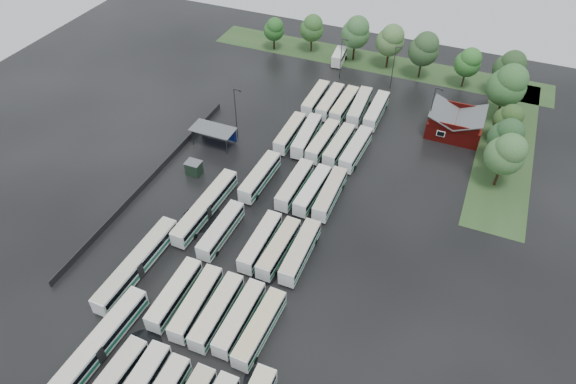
% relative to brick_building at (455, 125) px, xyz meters
% --- Properties ---
extents(ground, '(160.00, 160.00, 0.00)m').
position_rel_brick_building_xyz_m(ground, '(-24.00, -42.77, -1.87)').
color(ground, black).
rests_on(ground, ground).
extents(brick_building, '(10.07, 8.60, 5.39)m').
position_rel_brick_building_xyz_m(brick_building, '(0.00, 0.00, 0.00)').
color(brick_building, '#670C09').
rests_on(brick_building, ground).
extents(wash_shed, '(8.20, 4.20, 3.58)m').
position_rel_brick_building_xyz_m(wash_shed, '(-41.20, -20.74, 1.12)').
color(wash_shed, '#2D2D30').
rests_on(wash_shed, ground).
extents(utility_hut, '(2.70, 2.20, 2.62)m').
position_rel_brick_building_xyz_m(utility_hut, '(-40.20, -30.17, -0.55)').
color(utility_hut, black).
rests_on(utility_hut, ground).
extents(grass_strip_north, '(80.00, 10.00, 0.01)m').
position_rel_brick_building_xyz_m(grass_strip_north, '(-22.00, 22.03, -1.86)').
color(grass_strip_north, '#29441E').
rests_on(grass_strip_north, ground).
extents(grass_strip_east, '(10.00, 50.00, 0.01)m').
position_rel_brick_building_xyz_m(grass_strip_east, '(10.00, 0.03, -1.86)').
color(grass_strip_east, '#29441E').
rests_on(grass_strip_east, ground).
extents(west_fence, '(0.10, 50.00, 1.20)m').
position_rel_brick_building_xyz_m(west_fence, '(-46.20, -34.77, -1.27)').
color(west_fence, '#2D2D30').
rests_on(west_fence, ground).
extents(bus_r0c0, '(2.82, 11.52, 3.18)m').
position_rel_brick_building_xyz_m(bus_r0c0, '(-28.50, -68.81, -0.11)').
color(bus_r0c0, silver).
rests_on(bus_r0c0, ground).
extents(bus_r1c0, '(2.56, 11.19, 3.10)m').
position_rel_brick_building_xyz_m(bus_r1c0, '(-28.54, -54.94, -0.16)').
color(bus_r1c0, silver).
rests_on(bus_r1c0, ground).
extents(bus_r1c1, '(2.87, 11.42, 3.15)m').
position_rel_brick_building_xyz_m(bus_r1c1, '(-25.05, -55.10, -0.13)').
color(bus_r1c1, silver).
rests_on(bus_r1c1, ground).
extents(bus_r1c2, '(2.57, 11.41, 3.17)m').
position_rel_brick_building_xyz_m(bus_r1c2, '(-21.88, -55.19, -0.12)').
color(bus_r1c2, silver).
rests_on(bus_r1c2, ground).
extents(bus_r1c3, '(2.40, 11.09, 3.09)m').
position_rel_brick_building_xyz_m(bus_r1c3, '(-18.70, -54.91, -0.17)').
color(bus_r1c3, silver).
rests_on(bus_r1c3, ground).
extents(bus_r1c4, '(2.69, 11.34, 3.14)m').
position_rel_brick_building_xyz_m(bus_r1c4, '(-15.60, -55.32, -0.14)').
color(bus_r1c4, silver).
rests_on(bus_r1c4, ground).
extents(bus_r2c0, '(2.50, 11.11, 3.09)m').
position_rel_brick_building_xyz_m(bus_r2c0, '(-28.45, -41.91, -0.17)').
color(bus_r2c0, silver).
rests_on(bus_r2c0, ground).
extents(bus_r2c2, '(2.41, 11.14, 3.10)m').
position_rel_brick_building_xyz_m(bus_r2c2, '(-21.89, -41.76, -0.16)').
color(bus_r2c2, silver).
rests_on(bus_r2c2, ground).
extents(bus_r2c3, '(2.65, 11.09, 3.07)m').
position_rel_brick_building_xyz_m(bus_r2c3, '(-18.82, -41.83, -0.18)').
color(bus_r2c3, silver).
rests_on(bus_r2c3, ground).
extents(bus_r2c4, '(2.60, 11.49, 3.19)m').
position_rel_brick_building_xyz_m(bus_r2c4, '(-15.61, -41.30, -0.11)').
color(bus_r2c4, silver).
rests_on(bus_r2c4, ground).
extents(bus_r3c0, '(2.73, 11.64, 3.23)m').
position_rel_brick_building_xyz_m(bus_r3c0, '(-28.27, -28.24, -0.09)').
color(bus_r3c0, silver).
rests_on(bus_r3c0, ground).
extents(bus_r3c2, '(2.58, 11.33, 3.14)m').
position_rel_brick_building_xyz_m(bus_r3c2, '(-22.03, -27.84, -0.14)').
color(bus_r3c2, silver).
rests_on(bus_r3c2, ground).
extents(bus_r3c3, '(2.78, 11.16, 3.08)m').
position_rel_brick_building_xyz_m(bus_r3c3, '(-18.79, -27.92, -0.17)').
color(bus_r3c3, silver).
rests_on(bus_r3c3, ground).
extents(bus_r3c4, '(2.59, 11.41, 3.17)m').
position_rel_brick_building_xyz_m(bus_r3c4, '(-15.80, -27.65, -0.12)').
color(bus_r3c4, silver).
rests_on(bus_r3c4, ground).
extents(bus_r4c0, '(2.46, 11.08, 3.08)m').
position_rel_brick_building_xyz_m(bus_r4c0, '(-28.48, -14.36, -0.17)').
color(bus_r4c0, silver).
rests_on(bus_r4c0, ground).
extents(bus_r4c1, '(3.05, 11.69, 3.22)m').
position_rel_brick_building_xyz_m(bus_r4c1, '(-25.19, -14.08, -0.09)').
color(bus_r4c1, silver).
rests_on(bus_r4c1, ground).
extents(bus_r4c2, '(2.81, 11.46, 3.17)m').
position_rel_brick_building_xyz_m(bus_r4c2, '(-21.86, -14.44, -0.12)').
color(bus_r4c2, silver).
rests_on(bus_r4c2, ground).
extents(bus_r4c3, '(2.78, 11.20, 3.09)m').
position_rel_brick_building_xyz_m(bus_r4c3, '(-18.67, -14.35, -0.16)').
color(bus_r4c3, silver).
rests_on(bus_r4c3, ground).
extents(bus_r4c4, '(2.98, 11.69, 3.23)m').
position_rel_brick_building_xyz_m(bus_r4c4, '(-15.43, -14.45, -0.09)').
color(bus_r4c4, silver).
rests_on(bus_r4c4, ground).
extents(bus_r5c0, '(2.46, 11.09, 3.08)m').
position_rel_brick_building_xyz_m(bus_r5c0, '(-28.31, -0.91, -0.17)').
color(bus_r5c0, silver).
rests_on(bus_r5c0, ground).
extents(bus_r5c1, '(2.43, 11.26, 3.13)m').
position_rel_brick_building_xyz_m(bus_r5c1, '(-25.10, -0.97, -0.14)').
color(bus_r5c1, silver).
rests_on(bus_r5c1, ground).
extents(bus_r5c2, '(2.73, 11.49, 3.18)m').
position_rel_brick_building_xyz_m(bus_r5c2, '(-22.03, -1.08, -0.12)').
color(bus_r5c2, silver).
rests_on(bus_r5c2, ground).
extents(bus_r5c3, '(3.00, 11.77, 3.25)m').
position_rel_brick_building_xyz_m(bus_r5c3, '(-18.96, -0.55, -0.08)').
color(bus_r5c3, silver).
rests_on(bus_r5c3, ground).
extents(bus_r5c4, '(2.54, 11.56, 3.21)m').
position_rel_brick_building_xyz_m(bus_r5c4, '(-15.42, -0.64, -0.10)').
color(bus_r5c4, silver).
rests_on(bus_r5c4, ground).
extents(artic_bus_west_a, '(3.07, 17.25, 3.19)m').
position_rel_brick_building_xyz_m(artic_bus_west_a, '(-33.05, -65.45, -0.10)').
color(artic_bus_west_a, silver).
rests_on(artic_bus_west_a, ground).
extents(artic_bus_west_b, '(2.84, 16.82, 3.11)m').
position_rel_brick_building_xyz_m(artic_bus_west_b, '(-33.17, -38.33, -0.14)').
color(artic_bus_west_b, silver).
rests_on(artic_bus_west_b, ground).
extents(artic_bus_west_c, '(2.79, 17.26, 3.19)m').
position_rel_brick_building_xyz_m(artic_bus_west_c, '(-36.29, -52.51, -0.09)').
color(artic_bus_west_c, silver).
rests_on(artic_bus_west_c, ground).
extents(minibus, '(2.98, 6.61, 2.80)m').
position_rel_brick_building_xyz_m(minibus, '(-29.70, 18.55, -0.31)').
color(minibus, white).
rests_on(minibus, ground).
extents(tree_north_0, '(4.91, 4.91, 8.14)m').
position_rel_brick_building_xyz_m(tree_north_0, '(-46.45, 18.87, 3.37)').
color(tree_north_0, black).
rests_on(tree_north_0, ground).
extents(tree_north_1, '(5.63, 5.63, 9.32)m').
position_rel_brick_building_xyz_m(tree_north_1, '(-37.71, 21.45, 4.13)').
color(tree_north_1, black).
rests_on(tree_north_1, ground).
extents(tree_north_2, '(6.56, 6.56, 10.86)m').
position_rel_brick_building_xyz_m(tree_north_2, '(-26.88, 21.27, 5.12)').
color(tree_north_2, black).
rests_on(tree_north_2, ground).
extents(tree_north_3, '(6.36, 6.36, 10.53)m').
position_rel_brick_building_xyz_m(tree_north_3, '(-18.60, 20.78, 4.90)').
color(tree_north_3, black).
rests_on(tree_north_3, ground).
extents(tree_north_4, '(6.61, 6.61, 10.94)m').
position_rel_brick_building_xyz_m(tree_north_4, '(-10.70, 18.93, 5.17)').
color(tree_north_4, black).
rests_on(tree_north_4, ground).
extents(tree_north_5, '(5.57, 5.57, 9.23)m').
position_rel_brick_building_xyz_m(tree_north_5, '(-1.04, 18.71, 4.07)').
color(tree_north_5, '#35271A').
rests_on(tree_north_5, ground).
extents(tree_north_6, '(6.40, 6.40, 10.61)m').
position_rel_brick_building_xyz_m(tree_north_6, '(7.27, 17.89, 4.96)').
color(tree_north_6, black).
rests_on(tree_north_6, ground).
extents(tree_east_0, '(6.52, 6.52, 10.80)m').
position_rel_brick_building_xyz_m(tree_east_0, '(9.31, -12.76, 5.08)').
color(tree_east_0, black).
rests_on(tree_east_0, ground).
extents(tree_east_1, '(5.91, 5.91, 9.79)m').
position_rel_brick_building_xyz_m(tree_east_1, '(8.93, -6.68, 4.43)').
color(tree_east_1, '#3B2F1F').
rests_on(tree_east_1, ground).
extents(tree_east_2, '(5.19, 5.19, 8.60)m').
position_rel_brick_building_xyz_m(tree_east_2, '(8.92, 0.27, 3.66)').
color(tree_east_2, black).
rests_on(tree_east_2, ground).
extents(tree_east_3, '(7.41, 7.41, 12.27)m').
position_rel_brick_building_xyz_m(tree_east_3, '(7.44, 8.46, 6.03)').
color(tree_east_3, '#322412').
rests_on(tree_east_3, ground).
extents(tree_east_4, '(4.91, 4.89, 8.10)m').
position_rel_brick_building_xyz_m(tree_east_4, '(7.03, 19.39, 3.34)').
color(tree_east_4, black).
rests_on(tree_east_4, ground).
extents(lamp_post_ne, '(1.60, 0.31, 10.41)m').
position_rel_brick_building_xyz_m(lamp_post_ne, '(-4.69, -2.38, 4.18)').
color(lamp_post_ne, '#2D2D30').
rests_on(lamp_post_ne, ground).
extents(lamp_post_nw, '(1.66, 0.32, 10.76)m').
position_rel_brick_building_xyz_m(lamp_post_nw, '(-38.03, -17.41, 4.38)').
color(lamp_post_nw, '#2D2D30').
rests_on(lamp_post_nw, ground).
extents(lamp_post_back_w, '(1.47, 0.29, 9.51)m').
position_rel_brick_building_xyz_m(lamp_post_back_w, '(-27.09, 11.66, 3.66)').
color(lamp_post_back_w, '#2D2D30').
rests_on(lamp_post_back_w, ground).
extents(lamp_post_back_e, '(1.53, 0.30, 9.94)m').
position_rel_brick_building_xyz_m(lamp_post_back_e, '(-15.43, 11.74, 3.91)').
color(lamp_post_back_e, '#2D2D30').
rests_on(lamp_post_back_e, ground).
extents(puddle_0, '(5.28, 5.28, 0.01)m').
position_rel_brick_building_xyz_m(puddle_0, '(-28.83, -62.72, -1.86)').
color(puddle_0, black).
rests_on(puddle_0, ground).
extents(puddle_2, '(6.53, 6.53, 0.01)m').
position_rel_brick_building_xyz_m(puddle_2, '(-33.47, -39.44, -1.86)').
color(puddle_2, black).
rests_on(puddle_2, ground).
extents(puddle_3, '(3.76, 3.76, 0.01)m').
position_rel_brick_building_xyz_m(puddle_3, '(-19.25, -46.19, -1.86)').
color(puddle_3, black).
rests_on(puddle_3, ground).
extents(puddle_4, '(4.14, 4.14, 0.01)m').
position_rel_brick_building_xyz_m(puddle_4, '(-12.93, -61.04, -1.86)').
color(puddle_4, black).
rests_on(puddle_4, ground).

